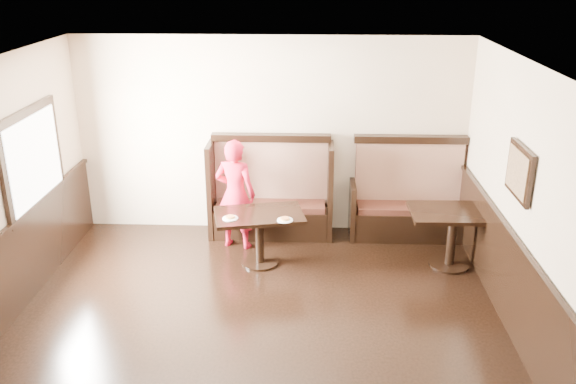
# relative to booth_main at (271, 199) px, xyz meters

# --- Properties ---
(ground) EXTENTS (7.00, 7.00, 0.00)m
(ground) POSITION_rel_booth_main_xyz_m (0.00, -3.30, -0.53)
(ground) COLOR black
(ground) RESTS_ON ground
(room_shell) EXTENTS (7.00, 7.00, 7.00)m
(room_shell) POSITION_rel_booth_main_xyz_m (-0.30, -3.01, 0.14)
(room_shell) COLOR beige
(room_shell) RESTS_ON ground
(booth_main) EXTENTS (1.75, 0.72, 1.45)m
(booth_main) POSITION_rel_booth_main_xyz_m (0.00, 0.00, 0.00)
(booth_main) COLOR black
(booth_main) RESTS_ON ground
(booth_neighbor) EXTENTS (1.65, 0.72, 1.45)m
(booth_neighbor) POSITION_rel_booth_main_xyz_m (1.95, -0.00, -0.05)
(booth_neighbor) COLOR black
(booth_neighbor) RESTS_ON ground
(table_main) EXTENTS (1.23, 0.91, 0.71)m
(table_main) POSITION_rel_booth_main_xyz_m (-0.09, -0.97, 0.02)
(table_main) COLOR black
(table_main) RESTS_ON ground
(table_neighbor) EXTENTS (1.12, 0.75, 0.77)m
(table_neighbor) POSITION_rel_booth_main_xyz_m (2.38, -0.93, 0.05)
(table_neighbor) COLOR black
(table_neighbor) RESTS_ON ground
(child) EXTENTS (0.63, 0.49, 1.54)m
(child) POSITION_rel_booth_main_xyz_m (-0.45, -0.46, 0.24)
(child) COLOR red
(child) RESTS_ON ground
(pizza_plate_left) EXTENTS (0.20, 0.20, 0.04)m
(pizza_plate_left) POSITION_rel_booth_main_xyz_m (-0.43, -1.15, 0.20)
(pizza_plate_left) COLOR white
(pizza_plate_left) RESTS_ON table_main
(pizza_plate_right) EXTENTS (0.20, 0.20, 0.04)m
(pizza_plate_right) POSITION_rel_booth_main_xyz_m (0.25, -1.18, 0.20)
(pizza_plate_right) COLOR white
(pizza_plate_right) RESTS_ON table_main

